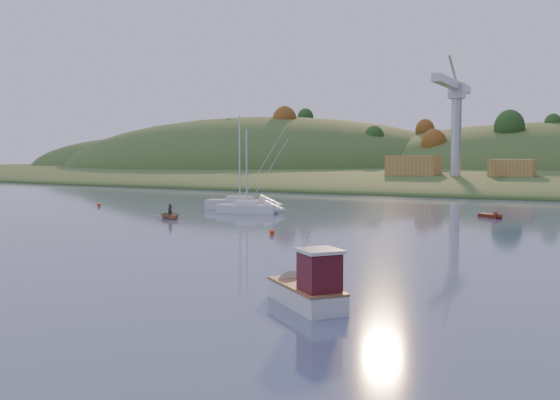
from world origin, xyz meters
The scene contains 20 objects.
far_shore centered at (0.00, 230.00, 0.00)m, with size 620.00×220.00×1.50m, color #2D4C1E.
shore_slope centered at (0.00, 165.00, 0.00)m, with size 640.00×150.00×7.00m, color #2D4C1E.
hill_left_far centered at (-160.00, 215.00, 0.00)m, with size 120.00×100.00×32.00m, color #2D4C1E.
hill_left centered at (-90.00, 200.00, 0.00)m, with size 170.00×140.00×44.00m, color #2D4C1E.
hill_center centered at (10.00, 210.00, 0.00)m, with size 140.00×120.00×36.00m, color #2D4C1E.
hillside_trees centered at (0.00, 185.00, 0.00)m, with size 280.00×50.00×32.00m, color #1C4117, non-canonical shape.
wharf centered at (5.00, 122.00, 1.20)m, with size 42.00×16.00×2.40m, color slate.
shed_west centered at (-8.00, 123.00, 4.80)m, with size 11.00×8.00×4.80m, color olive.
shed_east centered at (13.00, 124.00, 4.40)m, with size 9.00×7.00×4.00m, color olive.
dock_crane centered at (2.00, 118.39, 17.17)m, with size 3.20×28.00×20.30m.
fishing_boat centered at (18.72, 11.28, 0.88)m, with size 6.03×5.42×3.96m.
sailboat_near centered at (-8.69, 51.24, 0.69)m, with size 7.88×3.83×10.51m.
sailboat_far centered at (-12.48, 55.66, 0.80)m, with size 9.51×4.94×12.65m.
canoe centered at (-12.80, 41.05, 0.40)m, with size 2.73×3.82×0.79m, color #A5805B.
paddler centered at (-12.80, 41.05, 0.73)m, with size 0.53×0.35×1.45m, color black.
red_tender centered at (19.98, 59.11, 0.22)m, with size 3.25×2.59×1.08m.
buoy_0 centered at (15.00, 18.87, 0.25)m, with size 0.50×0.50×0.50m, color red.
buoy_1 centered at (4.65, 33.64, 0.25)m, with size 0.50×0.50×0.50m, color red.
buoy_2 centered at (-32.30, 49.70, 0.25)m, with size 0.50×0.50×0.50m, color red.
buoy_3 centered at (-19.81, 60.00, 0.25)m, with size 0.50×0.50×0.50m, color red.
Camera 1 is at (32.02, -15.88, 7.31)m, focal length 40.00 mm.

